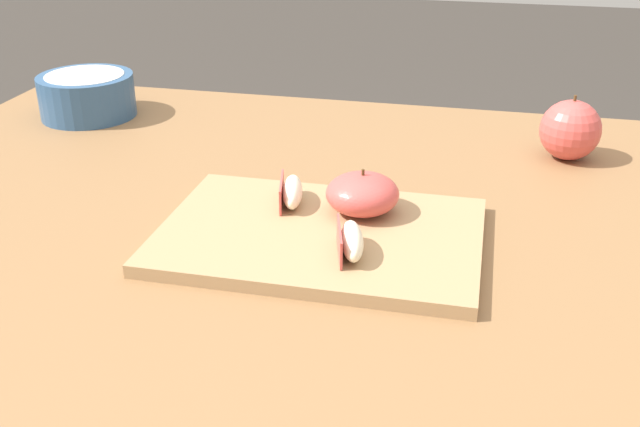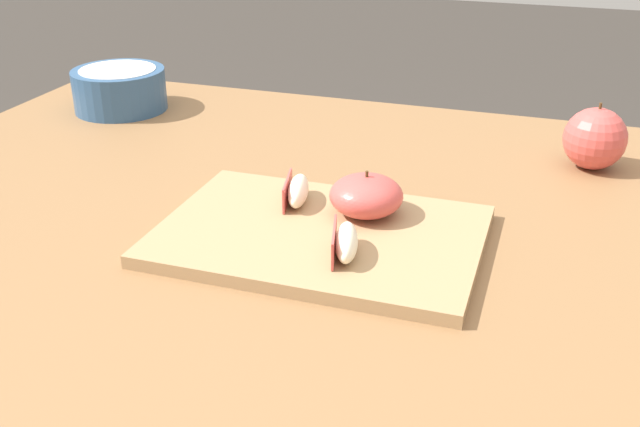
# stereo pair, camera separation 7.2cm
# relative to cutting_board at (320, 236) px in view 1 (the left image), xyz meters

# --- Properties ---
(dining_table) EXTENTS (1.30, 0.97, 0.76)m
(dining_table) POSITION_rel_cutting_board_xyz_m (-0.01, 0.05, -0.11)
(dining_table) COLOR brown
(dining_table) RESTS_ON ground_plane
(cutting_board) EXTENTS (0.36, 0.25, 0.02)m
(cutting_board) POSITION_rel_cutting_board_xyz_m (0.00, 0.00, 0.00)
(cutting_board) COLOR #A37F56
(cutting_board) RESTS_ON dining_table
(apple_half_skin_up) EXTENTS (0.09, 0.09, 0.05)m
(apple_half_skin_up) POSITION_rel_cutting_board_xyz_m (0.04, 0.06, 0.03)
(apple_half_skin_up) COLOR #D14C47
(apple_half_skin_up) RESTS_ON cutting_board
(apple_wedge_front) EXTENTS (0.04, 0.08, 0.03)m
(apple_wedge_front) POSITION_rel_cutting_board_xyz_m (0.04, -0.05, 0.02)
(apple_wedge_front) COLOR #F4EACC
(apple_wedge_front) RESTS_ON cutting_board
(apple_wedge_back) EXTENTS (0.04, 0.08, 0.03)m
(apple_wedge_back) POSITION_rel_cutting_board_xyz_m (-0.05, 0.06, 0.02)
(apple_wedge_back) COLOR #F4EACC
(apple_wedge_back) RESTS_ON cutting_board
(whole_apple_pink_lady) EXTENTS (0.09, 0.09, 0.09)m
(whole_apple_pink_lady) POSITION_rel_cutting_board_xyz_m (0.29, 0.33, 0.04)
(whole_apple_pink_lady) COLOR #D14C47
(whole_apple_pink_lady) RESTS_ON dining_table
(ceramic_fruit_bowl) EXTENTS (0.16, 0.16, 0.07)m
(ceramic_fruit_bowl) POSITION_rel_cutting_board_xyz_m (-0.48, 0.35, 0.03)
(ceramic_fruit_bowl) COLOR #2D517A
(ceramic_fruit_bowl) RESTS_ON dining_table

